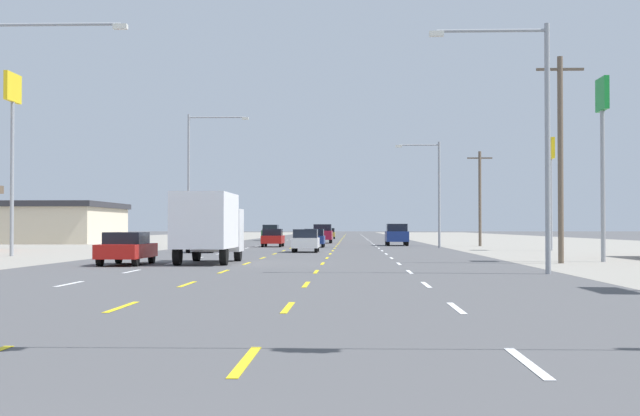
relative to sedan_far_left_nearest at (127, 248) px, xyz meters
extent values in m
plane|color=#4C4C4F|center=(6.93, 30.61, -0.76)|extent=(572.00, 572.00, 0.00)
cube|color=gray|center=(-17.82, 30.61, -0.75)|extent=(28.00, 440.00, 0.01)
cube|color=gray|center=(31.68, 30.61, -0.75)|extent=(28.00, 440.00, 0.01)
cube|color=white|center=(1.68, -13.39, -0.75)|extent=(0.14, 2.60, 0.01)
cube|color=white|center=(1.68, -5.89, -0.75)|extent=(0.14, 2.60, 0.01)
cube|color=white|center=(1.68, 1.61, -0.75)|extent=(0.14, 2.60, 0.01)
cube|color=white|center=(1.68, 9.11, -0.75)|extent=(0.14, 2.60, 0.01)
cube|color=white|center=(1.68, 16.61, -0.75)|extent=(0.14, 2.60, 0.01)
cube|color=white|center=(1.68, 24.11, -0.75)|extent=(0.14, 2.60, 0.01)
cube|color=white|center=(1.68, 31.61, -0.75)|extent=(0.14, 2.60, 0.01)
cube|color=white|center=(1.68, 39.11, -0.75)|extent=(0.14, 2.60, 0.01)
cube|color=white|center=(1.68, 46.61, -0.75)|extent=(0.14, 2.60, 0.01)
cube|color=white|center=(1.68, 54.11, -0.75)|extent=(0.14, 2.60, 0.01)
cube|color=white|center=(1.68, 61.61, -0.75)|extent=(0.14, 2.60, 0.01)
cube|color=white|center=(1.68, 69.11, -0.75)|extent=(0.14, 2.60, 0.01)
cube|color=white|center=(1.68, 76.61, -0.75)|extent=(0.14, 2.60, 0.01)
cube|color=white|center=(1.68, 84.11, -0.75)|extent=(0.14, 2.60, 0.01)
cube|color=white|center=(1.68, 91.61, -0.75)|extent=(0.14, 2.60, 0.01)
cube|color=white|center=(1.68, 99.11, -0.75)|extent=(0.14, 2.60, 0.01)
cube|color=white|center=(1.68, 106.61, -0.75)|extent=(0.14, 2.60, 0.01)
cube|color=white|center=(1.68, 114.11, -0.75)|extent=(0.14, 2.60, 0.01)
cube|color=white|center=(1.68, 121.61, -0.75)|extent=(0.14, 2.60, 0.01)
cube|color=white|center=(1.68, 129.11, -0.75)|extent=(0.14, 2.60, 0.01)
cube|color=white|center=(1.68, 136.61, -0.75)|extent=(0.14, 2.60, 0.01)
cube|color=white|center=(1.68, 144.11, -0.75)|extent=(0.14, 2.60, 0.01)
cube|color=white|center=(1.68, 151.61, -0.75)|extent=(0.14, 2.60, 0.01)
cube|color=white|center=(1.68, 159.11, -0.75)|extent=(0.14, 2.60, 0.01)
cube|color=white|center=(1.68, 166.61, -0.75)|extent=(0.14, 2.60, 0.01)
cube|color=white|center=(1.68, 174.11, -0.75)|extent=(0.14, 2.60, 0.01)
cube|color=white|center=(1.68, 181.61, -0.75)|extent=(0.14, 2.60, 0.01)
cube|color=yellow|center=(5.18, -20.89, -0.75)|extent=(0.14, 2.60, 0.01)
cube|color=yellow|center=(5.18, -13.39, -0.75)|extent=(0.14, 2.60, 0.01)
cube|color=yellow|center=(5.18, -5.89, -0.75)|extent=(0.14, 2.60, 0.01)
cube|color=yellow|center=(5.18, 1.61, -0.75)|extent=(0.14, 2.60, 0.01)
cube|color=yellow|center=(5.18, 9.11, -0.75)|extent=(0.14, 2.60, 0.01)
cube|color=yellow|center=(5.18, 16.61, -0.75)|extent=(0.14, 2.60, 0.01)
cube|color=yellow|center=(5.18, 24.11, -0.75)|extent=(0.14, 2.60, 0.01)
cube|color=yellow|center=(5.18, 31.61, -0.75)|extent=(0.14, 2.60, 0.01)
cube|color=yellow|center=(5.18, 39.11, -0.75)|extent=(0.14, 2.60, 0.01)
cube|color=yellow|center=(5.18, 46.61, -0.75)|extent=(0.14, 2.60, 0.01)
cube|color=yellow|center=(5.18, 54.11, -0.75)|extent=(0.14, 2.60, 0.01)
cube|color=yellow|center=(5.18, 61.61, -0.75)|extent=(0.14, 2.60, 0.01)
cube|color=yellow|center=(5.18, 69.11, -0.75)|extent=(0.14, 2.60, 0.01)
cube|color=yellow|center=(5.18, 76.61, -0.75)|extent=(0.14, 2.60, 0.01)
cube|color=yellow|center=(5.18, 84.11, -0.75)|extent=(0.14, 2.60, 0.01)
cube|color=yellow|center=(5.18, 91.61, -0.75)|extent=(0.14, 2.60, 0.01)
cube|color=yellow|center=(5.18, 99.11, -0.75)|extent=(0.14, 2.60, 0.01)
cube|color=yellow|center=(5.18, 106.61, -0.75)|extent=(0.14, 2.60, 0.01)
cube|color=yellow|center=(5.18, 114.11, -0.75)|extent=(0.14, 2.60, 0.01)
cube|color=yellow|center=(5.18, 121.61, -0.75)|extent=(0.14, 2.60, 0.01)
cube|color=yellow|center=(5.18, 129.11, -0.75)|extent=(0.14, 2.60, 0.01)
cube|color=yellow|center=(5.18, 136.61, -0.75)|extent=(0.14, 2.60, 0.01)
cube|color=yellow|center=(5.18, 144.11, -0.75)|extent=(0.14, 2.60, 0.01)
cube|color=yellow|center=(5.18, 151.61, -0.75)|extent=(0.14, 2.60, 0.01)
cube|color=yellow|center=(5.18, 159.11, -0.75)|extent=(0.14, 2.60, 0.01)
cube|color=yellow|center=(5.18, 166.61, -0.75)|extent=(0.14, 2.60, 0.01)
cube|color=yellow|center=(5.18, 174.11, -0.75)|extent=(0.14, 2.60, 0.01)
cube|color=yellow|center=(5.18, 181.61, -0.75)|extent=(0.14, 2.60, 0.01)
cube|color=yellow|center=(8.68, -28.39, -0.75)|extent=(0.14, 2.60, 0.01)
cube|color=yellow|center=(8.68, -20.89, -0.75)|extent=(0.14, 2.60, 0.01)
cube|color=yellow|center=(8.68, -13.39, -0.75)|extent=(0.14, 2.60, 0.01)
cube|color=yellow|center=(8.68, -5.89, -0.75)|extent=(0.14, 2.60, 0.01)
cube|color=yellow|center=(8.68, 1.61, -0.75)|extent=(0.14, 2.60, 0.01)
cube|color=yellow|center=(8.68, 9.11, -0.75)|extent=(0.14, 2.60, 0.01)
cube|color=yellow|center=(8.68, 16.61, -0.75)|extent=(0.14, 2.60, 0.01)
cube|color=yellow|center=(8.68, 24.11, -0.75)|extent=(0.14, 2.60, 0.01)
cube|color=yellow|center=(8.68, 31.61, -0.75)|extent=(0.14, 2.60, 0.01)
cube|color=yellow|center=(8.68, 39.11, -0.75)|extent=(0.14, 2.60, 0.01)
cube|color=yellow|center=(8.68, 46.61, -0.75)|extent=(0.14, 2.60, 0.01)
cube|color=yellow|center=(8.68, 54.11, -0.75)|extent=(0.14, 2.60, 0.01)
cube|color=yellow|center=(8.68, 61.61, -0.75)|extent=(0.14, 2.60, 0.01)
cube|color=yellow|center=(8.68, 69.11, -0.75)|extent=(0.14, 2.60, 0.01)
cube|color=yellow|center=(8.68, 76.61, -0.75)|extent=(0.14, 2.60, 0.01)
cube|color=yellow|center=(8.68, 84.11, -0.75)|extent=(0.14, 2.60, 0.01)
cube|color=yellow|center=(8.68, 91.61, -0.75)|extent=(0.14, 2.60, 0.01)
cube|color=yellow|center=(8.68, 99.11, -0.75)|extent=(0.14, 2.60, 0.01)
cube|color=yellow|center=(8.68, 106.61, -0.75)|extent=(0.14, 2.60, 0.01)
cube|color=yellow|center=(8.68, 114.11, -0.75)|extent=(0.14, 2.60, 0.01)
cube|color=yellow|center=(8.68, 121.61, -0.75)|extent=(0.14, 2.60, 0.01)
cube|color=yellow|center=(8.68, 129.11, -0.75)|extent=(0.14, 2.60, 0.01)
cube|color=yellow|center=(8.68, 136.61, -0.75)|extent=(0.14, 2.60, 0.01)
cube|color=yellow|center=(8.68, 144.11, -0.75)|extent=(0.14, 2.60, 0.01)
cube|color=yellow|center=(8.68, 151.61, -0.75)|extent=(0.14, 2.60, 0.01)
cube|color=yellow|center=(8.68, 159.11, -0.75)|extent=(0.14, 2.60, 0.01)
cube|color=yellow|center=(8.68, 166.61, -0.75)|extent=(0.14, 2.60, 0.01)
cube|color=yellow|center=(8.68, 174.11, -0.75)|extent=(0.14, 2.60, 0.01)
cube|color=yellow|center=(8.68, 181.61, -0.75)|extent=(0.14, 2.60, 0.01)
cube|color=white|center=(12.18, -28.39, -0.75)|extent=(0.14, 2.60, 0.01)
cube|color=white|center=(12.18, -20.89, -0.75)|extent=(0.14, 2.60, 0.01)
cube|color=white|center=(12.18, -13.39, -0.75)|extent=(0.14, 2.60, 0.01)
cube|color=white|center=(12.18, -5.89, -0.75)|extent=(0.14, 2.60, 0.01)
cube|color=white|center=(12.18, 1.61, -0.75)|extent=(0.14, 2.60, 0.01)
cube|color=white|center=(12.18, 9.11, -0.75)|extent=(0.14, 2.60, 0.01)
cube|color=white|center=(12.18, 16.61, -0.75)|extent=(0.14, 2.60, 0.01)
cube|color=white|center=(12.18, 24.11, -0.75)|extent=(0.14, 2.60, 0.01)
cube|color=white|center=(12.18, 31.61, -0.75)|extent=(0.14, 2.60, 0.01)
cube|color=white|center=(12.18, 39.11, -0.75)|extent=(0.14, 2.60, 0.01)
cube|color=white|center=(12.18, 46.61, -0.75)|extent=(0.14, 2.60, 0.01)
cube|color=white|center=(12.18, 54.11, -0.75)|extent=(0.14, 2.60, 0.01)
cube|color=white|center=(12.18, 61.61, -0.75)|extent=(0.14, 2.60, 0.01)
cube|color=white|center=(12.18, 69.11, -0.75)|extent=(0.14, 2.60, 0.01)
cube|color=white|center=(12.18, 76.61, -0.75)|extent=(0.14, 2.60, 0.01)
cube|color=white|center=(12.18, 84.11, -0.75)|extent=(0.14, 2.60, 0.01)
cube|color=white|center=(12.18, 91.61, -0.75)|extent=(0.14, 2.60, 0.01)
cube|color=white|center=(12.18, 99.11, -0.75)|extent=(0.14, 2.60, 0.01)
cube|color=white|center=(12.18, 106.61, -0.75)|extent=(0.14, 2.60, 0.01)
cube|color=white|center=(12.18, 114.11, -0.75)|extent=(0.14, 2.60, 0.01)
cube|color=white|center=(12.18, 121.61, -0.75)|extent=(0.14, 2.60, 0.01)
cube|color=white|center=(12.18, 129.11, -0.75)|extent=(0.14, 2.60, 0.01)
cube|color=white|center=(12.18, 136.61, -0.75)|extent=(0.14, 2.60, 0.01)
cube|color=white|center=(12.18, 144.11, -0.75)|extent=(0.14, 2.60, 0.01)
cube|color=white|center=(12.18, 151.61, -0.75)|extent=(0.14, 2.60, 0.01)
cube|color=white|center=(12.18, 159.11, -0.75)|extent=(0.14, 2.60, 0.01)
cube|color=white|center=(12.18, 166.61, -0.75)|extent=(0.14, 2.60, 0.01)
cube|color=white|center=(12.18, 174.11, -0.75)|extent=(0.14, 2.60, 0.01)
cube|color=white|center=(12.18, 181.61, -0.75)|extent=(0.14, 2.60, 0.01)
cube|color=red|center=(0.00, 0.02, -0.13)|extent=(1.80, 4.50, 0.62)
cube|color=black|center=(0.00, -0.08, 0.44)|extent=(1.62, 2.10, 0.52)
cylinder|color=black|center=(-0.77, 1.57, -0.44)|extent=(0.22, 0.64, 0.64)
cylinder|color=black|center=(0.77, 1.57, -0.44)|extent=(0.22, 0.64, 0.64)
cylinder|color=black|center=(-0.77, -1.53, -0.44)|extent=(0.22, 0.64, 0.64)
cylinder|color=black|center=(0.77, -1.53, -0.44)|extent=(0.22, 0.64, 0.64)
cube|color=white|center=(3.36, 4.65, 0.77)|extent=(2.40, 1.90, 2.10)
cube|color=silver|center=(3.36, 0.95, 1.22)|extent=(2.40, 5.10, 2.50)
cylinder|color=black|center=(2.33, 4.60, -0.28)|extent=(0.30, 0.96, 0.96)
cylinder|color=black|center=(4.39, 4.60, -0.28)|extent=(0.30, 0.96, 0.96)
cylinder|color=black|center=(2.33, -0.30, -0.28)|extent=(0.30, 0.96, 0.96)
cylinder|color=black|center=(4.39, -0.30, -0.28)|extent=(0.30, 0.96, 0.96)
cube|color=navy|center=(0.13, 20.08, -0.13)|extent=(1.80, 4.50, 0.62)
cube|color=black|center=(0.13, 19.98, 0.44)|extent=(1.62, 2.10, 0.52)
cylinder|color=black|center=(-0.64, 21.63, -0.44)|extent=(0.22, 0.64, 0.64)
cylinder|color=black|center=(0.90, 21.63, -0.44)|extent=(0.22, 0.64, 0.64)
cylinder|color=black|center=(-0.64, 18.53, -0.44)|extent=(0.22, 0.64, 0.64)
cylinder|color=black|center=(0.90, 18.53, -0.44)|extent=(0.22, 0.64, 0.64)
cube|color=white|center=(6.94, 20.56, -0.13)|extent=(1.72, 3.90, 0.66)
cube|color=black|center=(6.94, 20.31, 0.49)|extent=(1.58, 1.90, 0.58)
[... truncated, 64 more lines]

